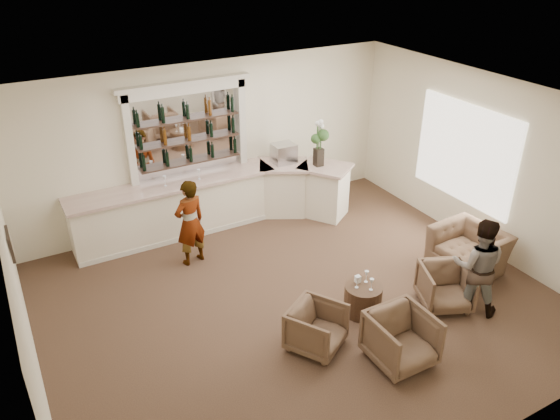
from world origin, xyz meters
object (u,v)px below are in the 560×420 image
(cocktail_table, at_px, (363,299))
(espresso_machine, at_px, (284,153))
(armchair_far, at_px, (468,250))
(flower_vase, at_px, (319,140))
(armchair_right, at_px, (445,287))
(sommelier, at_px, (190,223))
(guest, at_px, (478,266))
(armchair_center, at_px, (401,339))
(bar_counter, at_px, (216,202))
(armchair_left, at_px, (317,328))

(cocktail_table, bearing_deg, espresso_machine, 80.35)
(armchair_far, height_order, flower_vase, flower_vase)
(cocktail_table, bearing_deg, armchair_right, -21.45)
(sommelier, bearing_deg, armchair_right, 120.02)
(cocktail_table, distance_m, guest, 1.87)
(armchair_far, bearing_deg, armchair_center, -68.82)
(armchair_center, bearing_deg, cocktail_table, 80.22)
(sommelier, bearing_deg, guest, 120.29)
(cocktail_table, bearing_deg, bar_counter, 103.87)
(sommelier, bearing_deg, bar_counter, -146.92)
(bar_counter, relative_size, armchair_left, 7.49)
(cocktail_table, height_order, espresso_machine, espresso_machine)
(espresso_machine, relative_size, flower_vase, 0.47)
(armchair_right, bearing_deg, bar_counter, 140.60)
(bar_counter, height_order, armchair_right, bar_counter)
(cocktail_table, height_order, sommelier, sommelier)
(espresso_machine, distance_m, flower_vase, 0.82)
(bar_counter, bearing_deg, armchair_left, -92.38)
(armchair_right, height_order, flower_vase, flower_vase)
(armchair_right, xyz_separation_m, flower_vase, (-0.10, 3.71, 1.34))
(armchair_far, relative_size, espresso_machine, 2.55)
(cocktail_table, height_order, armchair_left, armchair_left)
(flower_vase, bearing_deg, sommelier, -171.13)
(bar_counter, distance_m, armchair_center, 4.95)
(armchair_center, distance_m, armchair_far, 2.93)
(armchair_center, height_order, espresso_machine, espresso_machine)
(cocktail_table, distance_m, flower_vase, 3.71)
(armchair_right, relative_size, espresso_machine, 1.71)
(armchair_far, bearing_deg, sommelier, -126.10)
(bar_counter, relative_size, flower_vase, 5.74)
(guest, bearing_deg, armchair_far, -88.23)
(armchair_left, relative_size, armchair_center, 0.88)
(sommelier, xyz_separation_m, flower_vase, (3.03, 0.47, 0.88))
(bar_counter, bearing_deg, armchair_far, -47.22)
(armchair_left, height_order, flower_vase, flower_vase)
(cocktail_table, relative_size, sommelier, 0.37)
(bar_counter, xyz_separation_m, guest, (2.51, -4.53, 0.25))
(armchair_far, bearing_deg, armchair_left, -87.40)
(armchair_right, bearing_deg, cocktail_table, -178.29)
(bar_counter, height_order, armchair_left, bar_counter)
(armchair_left, xyz_separation_m, flower_vase, (2.27, 3.54, 1.35))
(sommelier, height_order, armchair_far, sommelier)
(armchair_left, bearing_deg, espresso_machine, 35.54)
(armchair_left, bearing_deg, flower_vase, 26.01)
(sommelier, bearing_deg, armchair_center, 98.91)
(guest, xyz_separation_m, armchair_far, (0.84, 0.91, -0.44))
(sommelier, relative_size, armchair_left, 2.16)
(cocktail_table, relative_size, armchair_left, 0.79)
(bar_counter, bearing_deg, guest, -60.96)
(bar_counter, distance_m, armchair_right, 4.78)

